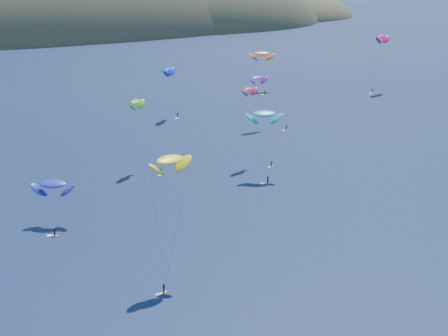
% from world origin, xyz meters
% --- Properties ---
extents(island, '(730.00, 300.00, 210.00)m').
position_xyz_m(island, '(39.40, 562.36, -10.74)').
color(island, '#3D3526').
rests_on(island, ground).
extents(kitesurfer_2, '(9.86, 9.50, 24.90)m').
position_xyz_m(kitesurfer_2, '(-34.91, 52.01, 22.51)').
color(kitesurfer_2, '#C8DB18').
rests_on(kitesurfer_2, ground).
extents(kitesurfer_3, '(7.70, 12.66, 21.58)m').
position_xyz_m(kitesurfer_3, '(-17.49, 116.21, 19.52)').
color(kitesurfer_3, '#C8DB18').
rests_on(kitesurfer_3, ground).
extents(kitesurfer_4, '(9.13, 9.40, 21.07)m').
position_xyz_m(kitesurfer_4, '(15.93, 171.14, 18.53)').
color(kitesurfer_4, '#C8DB18').
rests_on(kitesurfer_4, ground).
extents(kitesurfer_5, '(10.58, 11.59, 20.22)m').
position_xyz_m(kitesurfer_5, '(11.05, 94.04, 17.50)').
color(kitesurfer_5, '#C8DB18').
rests_on(kitesurfer_5, ground).
extents(kitesurfer_6, '(11.60, 11.38, 20.32)m').
position_xyz_m(kitesurfer_6, '(37.57, 141.45, 18.09)').
color(kitesurfer_6, '#C8DB18').
rests_on(kitesurfer_6, ground).
extents(kitesurfer_8, '(13.00, 8.06, 27.90)m').
position_xyz_m(kitesurfer_8, '(124.27, 175.03, 25.00)').
color(kitesurfer_8, '#C8DB18').
rests_on(kitesurfer_8, ground).
extents(kitesurfer_9, '(7.75, 10.57, 23.84)m').
position_xyz_m(kitesurfer_9, '(13.66, 106.69, 21.91)').
color(kitesurfer_9, '#C8DB18').
rests_on(kitesurfer_9, ground).
extents(kitesurfer_10, '(10.27, 12.31, 11.89)m').
position_xyz_m(kitesurfer_10, '(-48.71, 87.16, 9.27)').
color(kitesurfer_10, '#C8DB18').
rests_on(kitesurfer_10, ground).
extents(kitesurfer_11, '(12.59, 16.44, 20.39)m').
position_xyz_m(kitesurfer_11, '(76.36, 202.46, 17.18)').
color(kitesurfer_11, '#C8DB18').
rests_on(kitesurfer_11, ground).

